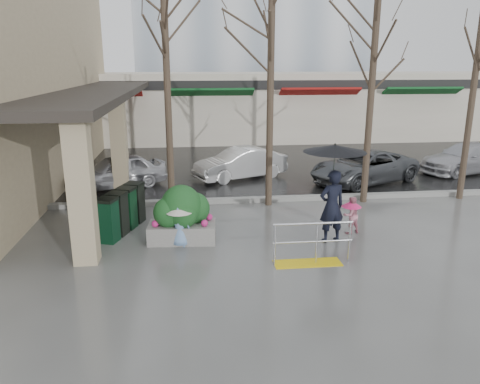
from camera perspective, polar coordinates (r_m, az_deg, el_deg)
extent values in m
plane|color=#51514F|center=(12.18, 0.82, -6.68)|extent=(120.00, 120.00, 0.00)
cube|color=black|center=(33.53, -4.03, 7.60)|extent=(120.00, 36.00, 0.01)
cube|color=gray|center=(15.91, -1.02, -1.02)|extent=(120.00, 0.30, 0.15)
cube|color=#2D2823|center=(19.50, -16.79, 12.01)|extent=(2.80, 18.00, 0.25)
cube|color=tan|center=(11.32, -18.78, 0.09)|extent=(0.55, 0.55, 3.50)
cube|color=tan|center=(17.59, -14.51, 5.69)|extent=(0.55, 0.55, 3.50)
cube|color=beige|center=(29.50, 0.21, 10.45)|extent=(34.00, 6.00, 4.00)
cube|color=maroon|center=(26.73, -16.64, 11.13)|extent=(4.50, 1.68, 0.87)
cube|color=#0F4C1E|center=(26.38, -3.44, 11.68)|extent=(4.50, 1.68, 0.87)
cube|color=maroon|center=(27.37, 9.47, 11.64)|extent=(4.50, 1.68, 0.87)
cube|color=#0F4C1E|center=(29.58, 20.94, 11.12)|extent=(4.50, 1.68, 0.87)
cube|color=black|center=(26.53, 0.97, 12.92)|extent=(34.00, 0.35, 0.50)
cube|color=yellow|center=(11.33, 8.22, -8.56)|extent=(1.60, 0.50, 0.02)
cylinder|color=silver|center=(10.97, 4.24, -6.48)|extent=(0.05, 0.05, 1.00)
cylinder|color=silver|center=(11.19, 9.31, -6.20)|extent=(0.05, 0.05, 1.00)
cylinder|color=silver|center=(11.43, 13.20, -5.95)|extent=(0.05, 0.05, 1.00)
cylinder|color=silver|center=(10.99, 8.92, -3.80)|extent=(1.90, 0.06, 0.06)
cylinder|color=silver|center=(11.14, 8.82, -5.99)|extent=(1.90, 0.04, 0.04)
cylinder|color=#382B21|center=(14.84, -8.78, 10.70)|extent=(0.22, 0.22, 6.80)
cylinder|color=#382B21|center=(15.06, 3.71, 11.29)|extent=(0.22, 0.22, 7.00)
cylinder|color=#382B21|center=(15.99, 15.59, 10.11)|extent=(0.22, 0.22, 6.50)
cylinder|color=#382B21|center=(17.58, 26.51, 10.66)|extent=(0.22, 0.22, 7.20)
imported|color=black|center=(12.46, 11.12, -1.72)|extent=(0.79, 0.61, 1.95)
cylinder|color=black|center=(12.20, 11.37, 2.80)|extent=(0.02, 0.02, 1.23)
cone|color=black|center=(12.10, 11.50, 5.23)|extent=(1.62, 1.62, 0.18)
sphere|color=black|center=(12.08, 11.53, 5.74)|extent=(0.05, 0.05, 0.05)
imported|color=pink|center=(13.31, 13.37, -2.75)|extent=(0.60, 0.53, 1.05)
cylinder|color=black|center=(13.26, 13.42, -1.96)|extent=(0.02, 0.02, 0.45)
cone|color=#FF2878|center=(13.22, 13.46, -1.39)|extent=(0.55, 0.55, 0.18)
sphere|color=black|center=(13.19, 13.49, -0.93)|extent=(0.05, 0.05, 0.05)
imported|color=#6E93C4|center=(12.13, -7.36, -4.04)|extent=(0.64, 0.52, 1.13)
cylinder|color=black|center=(12.05, -7.40, -2.85)|extent=(0.02, 0.02, 0.53)
cone|color=beige|center=(12.00, -7.43, -2.06)|extent=(0.69, 0.69, 0.18)
sphere|color=black|center=(11.96, -7.45, -1.56)|extent=(0.05, 0.05, 0.05)
cube|color=gray|center=(12.57, -7.06, -4.89)|extent=(1.82, 1.01, 0.49)
ellipsoid|color=#133B1A|center=(12.33, -7.17, -1.71)|extent=(1.08, 0.97, 1.13)
sphere|color=#133B1A|center=(12.29, -8.75, -2.49)|extent=(0.77, 0.77, 0.77)
sphere|color=#133B1A|center=(12.51, -5.58, -1.99)|extent=(0.82, 0.82, 0.82)
cube|color=#0C351E|center=(12.81, -15.79, -3.52)|extent=(0.58, 0.58, 1.11)
cube|color=black|center=(12.63, -15.99, -0.92)|extent=(0.61, 0.61, 0.08)
cube|color=black|center=(13.27, -14.68, -2.77)|extent=(0.58, 0.58, 1.11)
cube|color=black|center=(13.10, -14.86, -0.26)|extent=(0.61, 0.61, 0.08)
cube|color=#0B3319|center=(13.74, -13.65, -2.07)|extent=(0.58, 0.58, 1.11)
cube|color=black|center=(13.57, -13.81, 0.36)|extent=(0.61, 0.61, 0.08)
cube|color=black|center=(14.21, -12.68, -1.42)|extent=(0.58, 0.58, 1.11)
cube|color=black|center=(14.05, -12.83, 0.94)|extent=(0.61, 0.61, 0.08)
imported|color=#BCBCC2|center=(18.28, -14.83, 2.45)|extent=(3.98, 2.89, 1.26)
imported|color=white|center=(19.09, 0.04, 3.51)|extent=(4.04, 2.74, 1.26)
imported|color=#515458|center=(19.07, 14.86, 2.98)|extent=(4.99, 3.81, 1.26)
imported|color=#B2B2B7|center=(22.44, 25.92, 3.76)|extent=(4.66, 2.90, 1.26)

